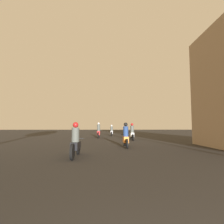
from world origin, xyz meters
TOP-DOWN VIEW (x-y plane):
  - motorcycle_black at (-2.10, 7.38)m, footprint 0.60×2.04m
  - motorcycle_orange at (0.41, 10.77)m, footprint 0.60×1.97m
  - motorcycle_white at (1.58, 16.13)m, footprint 0.60×1.85m
  - motorcycle_red at (-1.69, 19.22)m, footprint 0.60×2.14m
  - motorcycle_silver at (-0.15, 23.04)m, footprint 0.60×1.90m

SIDE VIEW (x-z plane):
  - motorcycle_black at x=-2.10m, z-range -0.15..1.33m
  - motorcycle_silver at x=-0.15m, z-range -0.14..1.33m
  - motorcycle_orange at x=0.41m, z-range -0.15..1.37m
  - motorcycle_white at x=1.58m, z-range -0.15..1.42m
  - motorcycle_red at x=-1.69m, z-range -0.18..1.52m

